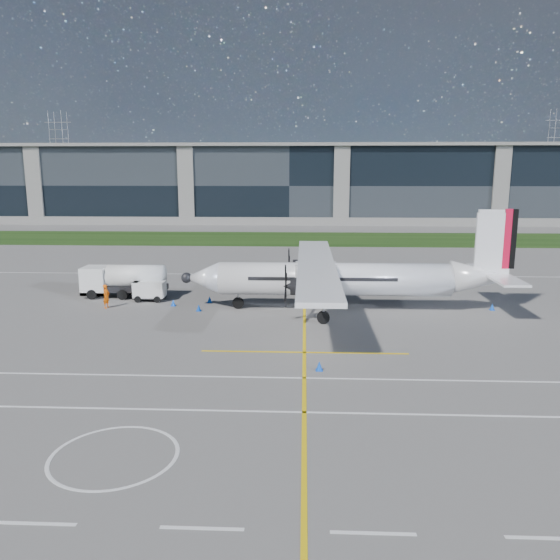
# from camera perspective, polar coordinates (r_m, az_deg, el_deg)

# --- Properties ---
(ground) EXTENTS (400.00, 400.00, 0.00)m
(ground) POSITION_cam_1_polar(r_m,az_deg,el_deg) (76.90, 0.34, 3.61)
(ground) COLOR #555351
(ground) RESTS_ON ground
(grass_strip) EXTENTS (400.00, 18.00, 0.04)m
(grass_strip) POSITION_cam_1_polar(r_m,az_deg,el_deg) (84.82, 0.55, 4.35)
(grass_strip) COLOR #16330D
(grass_strip) RESTS_ON ground
(terminal_building) EXTENTS (120.00, 20.00, 15.00)m
(terminal_building) POSITION_cam_1_polar(r_m,az_deg,el_deg) (116.22, 1.11, 9.93)
(terminal_building) COLOR black
(terminal_building) RESTS_ON ground
(tree_line) EXTENTS (400.00, 6.00, 6.00)m
(tree_line) POSITION_cam_1_polar(r_m,az_deg,el_deg) (176.32, 1.61, 8.93)
(tree_line) COLOR black
(tree_line) RESTS_ON ground
(pylon_west) EXTENTS (9.00, 4.60, 30.00)m
(pylon_west) POSITION_cam_1_polar(r_m,az_deg,el_deg) (203.84, -21.96, 11.83)
(pylon_west) COLOR gray
(pylon_west) RESTS_ON ground
(pylon_east) EXTENTS (9.00, 4.60, 30.00)m
(pylon_east) POSITION_cam_1_polar(r_m,az_deg,el_deg) (203.49, 26.90, 11.44)
(pylon_east) COLOR gray
(pylon_east) RESTS_ON ground
(yellow_taxiway_centerline) EXTENTS (0.20, 70.00, 0.01)m
(yellow_taxiway_centerline) POSITION_cam_1_polar(r_m,az_deg,el_deg) (47.28, 2.57, -1.28)
(yellow_taxiway_centerline) COLOR yellow
(yellow_taxiway_centerline) RESTS_ON ground
(white_lane_line) EXTENTS (90.00, 0.15, 0.01)m
(white_lane_line) POSITION_cam_1_polar(r_m,az_deg,el_deg) (24.60, -4.66, -13.48)
(white_lane_line) COLOR white
(white_lane_line) RESTS_ON ground
(turboprop_aircraft) EXTENTS (24.53, 25.44, 7.63)m
(turboprop_aircraft) POSITION_cam_1_polar(r_m,az_deg,el_deg) (40.87, 6.98, 2.09)
(turboprop_aircraft) COLOR white
(turboprop_aircraft) RESTS_ON ground
(fuel_tanker_truck) EXTENTS (7.22, 2.35, 2.71)m
(fuel_tanker_truck) POSITION_cam_1_polar(r_m,az_deg,el_deg) (47.24, -16.54, -0.09)
(fuel_tanker_truck) COLOR white
(fuel_tanker_truck) RESTS_ON ground
(baggage_tug) EXTENTS (2.62, 1.57, 1.57)m
(baggage_tug) POSITION_cam_1_polar(r_m,az_deg,el_deg) (45.33, -13.47, -1.13)
(baggage_tug) COLOR silver
(baggage_tug) RESTS_ON ground
(ground_crew_person) EXTENTS (0.77, 0.96, 2.09)m
(ground_crew_person) POSITION_cam_1_polar(r_m,az_deg,el_deg) (43.74, -17.71, -1.46)
(ground_crew_person) COLOR #F25907
(ground_crew_person) RESTS_ON ground
(safety_cone_nose_stbd) EXTENTS (0.36, 0.36, 0.50)m
(safety_cone_nose_stbd) POSITION_cam_1_polar(r_m,az_deg,el_deg) (43.93, -7.37, -2.02)
(safety_cone_nose_stbd) COLOR blue
(safety_cone_nose_stbd) RESTS_ON ground
(safety_cone_fwd) EXTENTS (0.36, 0.36, 0.50)m
(safety_cone_fwd) POSITION_cam_1_polar(r_m,az_deg,el_deg) (43.26, -11.10, -2.35)
(safety_cone_fwd) COLOR blue
(safety_cone_fwd) RESTS_ON ground
(safety_cone_stbdwing) EXTENTS (0.36, 0.36, 0.50)m
(safety_cone_stbdwing) POSITION_cam_1_polar(r_m,az_deg,el_deg) (54.47, 3.26, 0.66)
(safety_cone_stbdwing) COLOR blue
(safety_cone_stbdwing) RESTS_ON ground
(safety_cone_tail) EXTENTS (0.36, 0.36, 0.50)m
(safety_cone_tail) POSITION_cam_1_polar(r_m,az_deg,el_deg) (44.19, 21.29, -2.63)
(safety_cone_tail) COLOR blue
(safety_cone_tail) RESTS_ON ground
(safety_cone_portwing) EXTENTS (0.36, 0.36, 0.50)m
(safety_cone_portwing) POSITION_cam_1_polar(r_m,az_deg,el_deg) (29.09, 4.13, -8.94)
(safety_cone_portwing) COLOR blue
(safety_cone_portwing) RESTS_ON ground
(safety_cone_nose_port) EXTENTS (0.36, 0.36, 0.50)m
(safety_cone_nose_port) POSITION_cam_1_polar(r_m,az_deg,el_deg) (41.37, -8.49, -2.88)
(safety_cone_nose_port) COLOR blue
(safety_cone_nose_port) RESTS_ON ground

